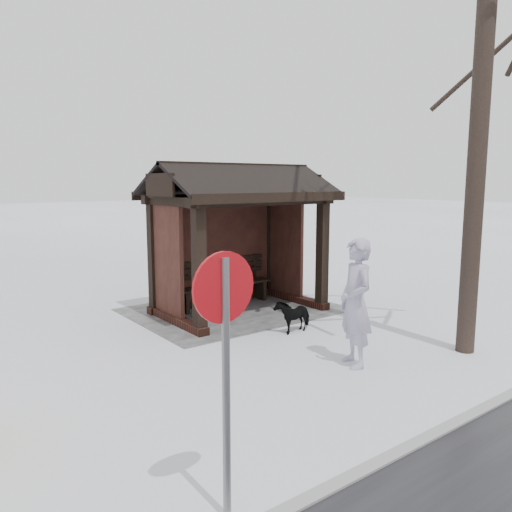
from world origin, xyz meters
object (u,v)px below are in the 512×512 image
Objects in this scene: bus_shelter at (235,209)px; pedestrian at (356,303)px; dog at (293,315)px; road_sign at (224,328)px.

pedestrian is at bearing 83.71° from bus_shelter.
dog is at bearing 89.59° from bus_shelter.
road_sign reaches higher than dog.
bus_shelter is at bearing -127.65° from road_sign.
bus_shelter is 2.63m from dog.
pedestrian is 0.87× the size of road_sign.
bus_shelter reaches higher than pedestrian.
dog is at bearing -139.49° from road_sign.
pedestrian reaches higher than dog.
pedestrian is at bearing -155.95° from road_sign.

